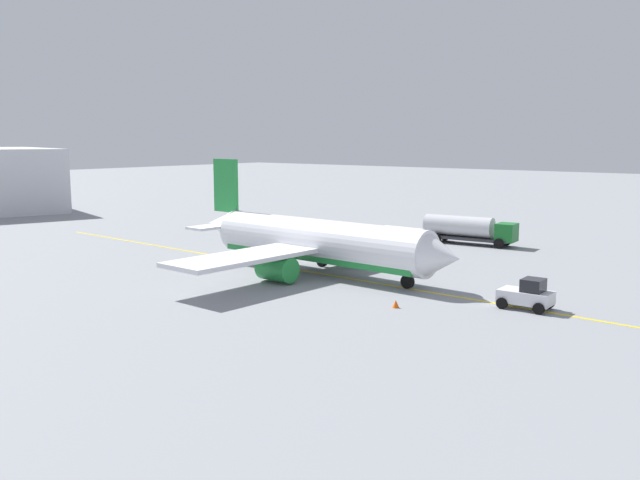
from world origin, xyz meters
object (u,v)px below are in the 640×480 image
airplane (316,243)px  pushback_tug (527,295)px  fuel_tanker (467,229)px  refueling_worker (413,246)px  safety_cone_nose (396,304)px

airplane → pushback_tug: airplane is taller
fuel_tanker → refueling_worker: (-1.39, -9.42, -0.91)m
fuel_tanker → refueling_worker: size_ratio=6.69×
pushback_tug → airplane: bearing=177.9°
fuel_tanker → safety_cone_nose: bearing=-72.2°
airplane → refueling_worker: airplane is taller
airplane → pushback_tug: size_ratio=8.10×
airplane → pushback_tug: 19.74m
airplane → pushback_tug: bearing=-2.1°
refueling_worker → safety_cone_nose: (11.01, -20.47, -0.54)m
airplane → safety_cone_nose: (12.32, -6.21, -2.45)m
fuel_tanker → pushback_tug: size_ratio=3.12×
airplane → safety_cone_nose: bearing=-26.8°
pushback_tug → safety_cone_nose: 9.18m
safety_cone_nose → fuel_tanker: bearing=107.8°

